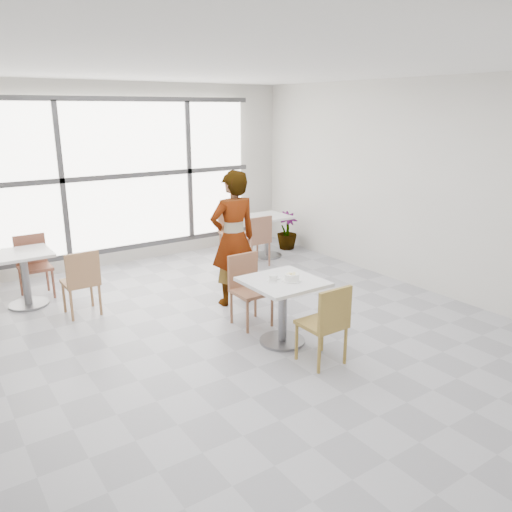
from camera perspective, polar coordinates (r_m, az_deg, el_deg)
floor at (r=6.20m, az=-1.58°, el=-8.25°), size 7.00×7.00×0.00m
ceiling at (r=5.65m, az=-1.84°, el=20.60°), size 7.00×7.00×0.00m
wall_back at (r=8.85m, az=-14.22°, el=8.85°), size 6.00×0.00×6.00m
wall_right at (r=7.76m, az=17.43°, el=7.61°), size 0.00×7.00×7.00m
window at (r=8.79m, az=-14.07°, el=8.81°), size 4.60×0.07×2.52m
main_table at (r=5.68m, az=3.04°, el=-4.90°), size 0.80×0.80×0.75m
chair_near at (r=5.25m, az=8.02°, el=-7.18°), size 0.42×0.42×0.87m
chair_far at (r=6.20m, az=-0.94°, el=-3.24°), size 0.42×0.42×0.87m
oatmeal_bowl at (r=5.57m, az=4.05°, el=-2.40°), size 0.21×0.21×0.09m
coffee_cup at (r=5.56m, az=1.93°, el=-2.56°), size 0.16×0.13×0.07m
person at (r=6.73m, az=-2.57°, el=1.96°), size 0.69×0.48×1.82m
bg_table_left at (r=7.42m, az=-24.64°, el=-1.56°), size 0.70×0.70×0.75m
bg_table_right at (r=9.04m, az=1.29°, el=2.95°), size 0.70×0.70×0.75m
bg_chair_left_near at (r=6.78m, az=-19.07°, el=-2.44°), size 0.42×0.42×0.87m
bg_chair_left_far at (r=7.78m, az=-23.83°, el=-0.58°), size 0.42×0.42×0.87m
bg_chair_right_near at (r=8.45m, az=0.15°, el=2.10°), size 0.42×0.42×0.87m
bg_chair_right_far at (r=9.13m, az=-2.79°, el=3.16°), size 0.42×0.42×0.87m
plant_right at (r=9.59m, az=3.50°, el=2.88°), size 0.42×0.42×0.70m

